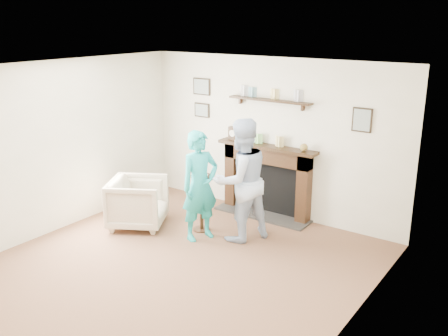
{
  "coord_description": "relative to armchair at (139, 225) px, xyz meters",
  "views": [
    {
      "loc": [
        3.79,
        -4.2,
        3.06
      ],
      "look_at": [
        0.22,
        0.9,
        1.18
      ],
      "focal_mm": 40.0,
      "sensor_mm": 36.0,
      "label": 1
    }
  ],
  "objects": [
    {
      "name": "ground",
      "position": [
        1.35,
        -0.86,
        0.0
      ],
      "size": [
        5.0,
        5.0,
        0.0
      ],
      "primitive_type": "plane",
      "color": "brown",
      "rests_on": "ground"
    },
    {
      "name": "room_shell",
      "position": [
        1.34,
        -0.16,
        1.62
      ],
      "size": [
        4.54,
        5.02,
        2.52
      ],
      "color": "beige",
      "rests_on": "ground"
    },
    {
      "name": "armchair",
      "position": [
        0.0,
        0.0,
        0.0
      ],
      "size": [
        1.11,
        1.1,
        0.75
      ],
      "primitive_type": "imported",
      "rotation": [
        0.0,
        0.0,
        2.08
      ],
      "color": "tan",
      "rests_on": "ground"
    },
    {
      "name": "man",
      "position": [
        1.53,
        0.51,
        0.0
      ],
      "size": [
        0.96,
        1.05,
        1.76
      ],
      "primitive_type": "imported",
      "rotation": [
        0.0,
        0.0,
        -2.0
      ],
      "color": "#A7BED1",
      "rests_on": "ground"
    },
    {
      "name": "woman",
      "position": [
        1.05,
        0.19,
        0.0
      ],
      "size": [
        0.56,
        0.68,
        1.58
      ],
      "primitive_type": "imported",
      "rotation": [
        0.0,
        0.0,
        1.2
      ],
      "color": "teal",
      "rests_on": "ground"
    },
    {
      "name": "pedestal_table",
      "position": [
        0.89,
        0.42,
        0.61
      ],
      "size": [
        0.31,
        0.31,
        0.99
      ],
      "color": "black",
      "rests_on": "ground"
    }
  ]
}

